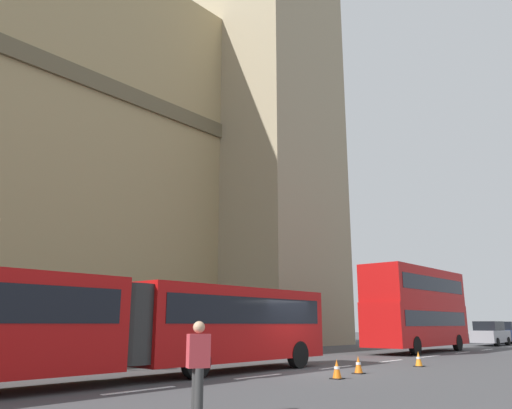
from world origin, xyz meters
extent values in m
plane|color=#424244|center=(0.00, 0.00, 0.00)|extent=(160.00, 160.00, 0.00)
cube|color=silver|center=(-7.20, 0.00, 0.01)|extent=(2.20, 0.16, 0.01)
cube|color=silver|center=(-2.60, 0.00, 0.01)|extent=(2.20, 0.16, 0.01)
cube|color=silver|center=(2.00, 0.00, 0.01)|extent=(2.20, 0.16, 0.01)
cube|color=silver|center=(6.60, 0.00, 0.01)|extent=(2.20, 0.16, 0.01)
cube|color=silver|center=(11.20, 0.00, 0.01)|extent=(2.20, 0.16, 0.01)
cube|color=silver|center=(15.80, 0.00, 0.01)|extent=(2.20, 0.16, 0.01)
cube|color=silver|center=(20.40, 0.00, 0.01)|extent=(2.20, 0.16, 0.01)
cube|color=tan|center=(17.28, 16.00, 26.22)|extent=(10.12, 10.12, 52.44)
cube|color=#B20F0F|center=(-1.99, 2.00, 1.65)|extent=(8.43, 2.50, 2.50)
cube|color=black|center=(-1.99, 2.00, 2.10)|extent=(7.76, 2.54, 0.90)
cylinder|color=#2D2D2D|center=(-6.65, 2.00, 1.65)|extent=(2.38, 2.38, 2.25)
cylinder|color=black|center=(0.71, 0.88, 0.50)|extent=(1.00, 0.30, 1.00)
cylinder|color=black|center=(-4.52, 0.88, 0.50)|extent=(1.00, 0.30, 1.00)
cube|color=#B20F0F|center=(14.43, 2.00, 1.60)|extent=(9.82, 2.50, 2.40)
cube|color=#1E232D|center=(14.43, 2.00, 1.95)|extent=(8.83, 2.54, 0.84)
cube|color=#B20F0F|center=(14.43, 2.00, 3.85)|extent=(9.62, 2.50, 2.10)
cube|color=#1E232D|center=(14.43, 2.00, 3.95)|extent=(8.83, 2.54, 0.84)
cylinder|color=black|center=(17.57, 0.88, 0.50)|extent=(1.00, 0.30, 1.00)
cylinder|color=black|center=(11.29, 0.88, 0.50)|extent=(1.00, 0.30, 1.00)
cube|color=gray|center=(27.41, 1.81, 0.70)|extent=(4.40, 1.80, 0.90)
cube|color=black|center=(27.21, 1.81, 1.50)|extent=(2.46, 1.66, 0.70)
cylinder|color=black|center=(28.82, 1.00, 0.32)|extent=(0.64, 0.30, 0.64)
cylinder|color=black|center=(26.01, 1.00, 0.32)|extent=(0.64, 0.30, 0.64)
cube|color=navy|center=(33.22, 2.18, 0.70)|extent=(4.40, 1.80, 0.90)
cube|color=black|center=(33.02, 2.18, 1.50)|extent=(2.46, 1.66, 0.70)
cube|color=black|center=(-1.58, -2.29, 0.01)|extent=(0.36, 0.36, 0.03)
cone|color=orange|center=(-1.58, -2.29, 0.31)|extent=(0.28, 0.28, 0.55)
cylinder|color=white|center=(-1.58, -2.29, 0.33)|extent=(0.17, 0.17, 0.08)
cube|color=black|center=(0.35, -1.93, 0.01)|extent=(0.36, 0.36, 0.03)
cone|color=orange|center=(0.35, -1.93, 0.31)|extent=(0.28, 0.28, 0.55)
cylinder|color=white|center=(0.35, -1.93, 0.33)|extent=(0.17, 0.17, 0.08)
cube|color=black|center=(4.50, -2.26, 0.01)|extent=(0.36, 0.36, 0.03)
cone|color=orange|center=(4.50, -2.26, 0.31)|extent=(0.28, 0.28, 0.55)
cylinder|color=white|center=(4.50, -2.26, 0.33)|extent=(0.17, 0.17, 0.08)
cylinder|color=#333333|center=(-8.82, -3.85, 0.43)|extent=(0.16, 0.16, 0.86)
cylinder|color=#333333|center=(-8.91, -4.03, 0.43)|extent=(0.16, 0.16, 0.86)
cube|color=#BF383F|center=(-8.87, -3.94, 1.16)|extent=(0.47, 0.40, 0.60)
sphere|color=tan|center=(-8.87, -3.94, 1.58)|extent=(0.22, 0.22, 0.22)
camera|label=1|loc=(-15.38, -11.03, 1.64)|focal=35.19mm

